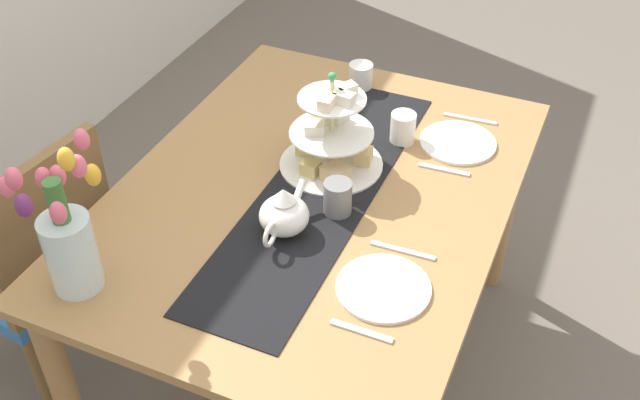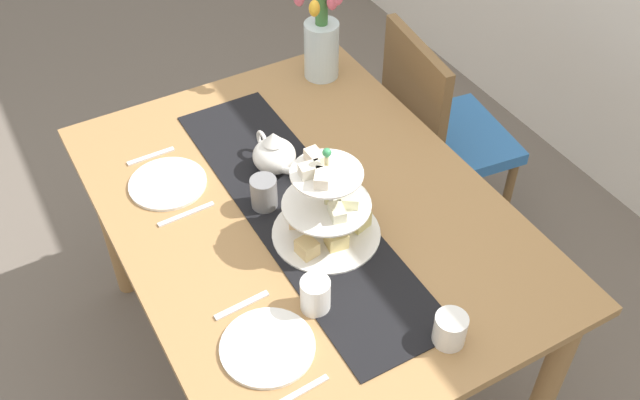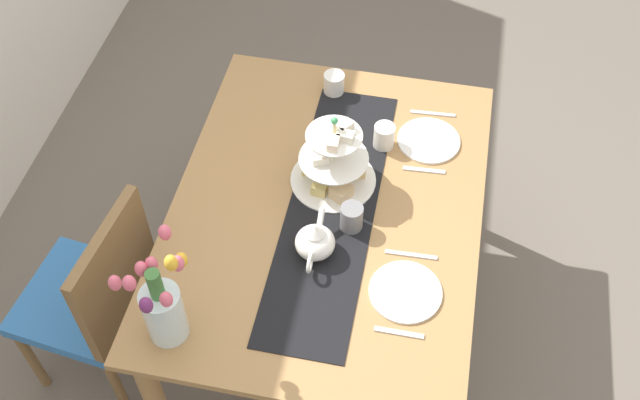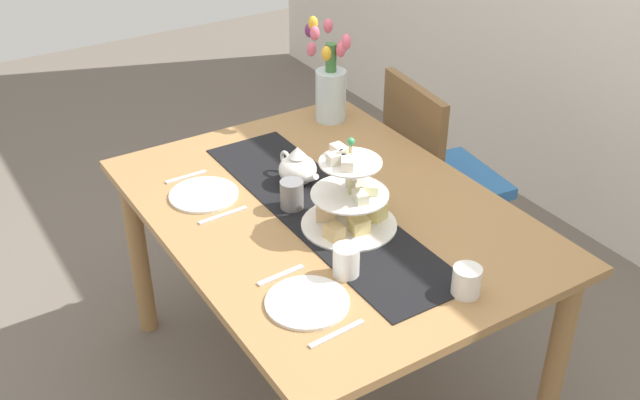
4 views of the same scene
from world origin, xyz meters
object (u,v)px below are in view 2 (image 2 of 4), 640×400
Objects in this scene: tiered_cake_stand at (326,211)px; knife_left at (186,214)px; fork_left at (151,156)px; mug_white_text at (315,295)px; teapot at (274,154)px; chair_left at (437,131)px; dinner_plate_right at (267,347)px; knife_right at (296,394)px; fork_right at (242,305)px; dining_table at (306,233)px; tulip_vase at (321,37)px; cream_jug at (450,329)px; dinner_plate_left at (168,183)px; mug_grey at (264,193)px.

tiered_cake_stand is 1.79× the size of knife_left.
fork_left is at bearing -150.84° from tiered_cake_stand.
fork_left is at bearing -168.03° from mug_white_text.
teapot reaches higher than fork_left.
chair_left is 0.95m from tiered_cake_stand.
dinner_plate_right is 0.17m from mug_white_text.
knife_right is (0.66, 0.00, 0.00)m from knife_left.
tiered_cake_stand is at bearing 29.16° from fork_left.
dinner_plate_right reaches higher than fork_left.
fork_right is at bearing 180.00° from dinner_plate_right.
fork_left is (-0.24, -0.31, -0.06)m from teapot.
dining_table is 0.72m from tulip_vase.
dinner_plate_right is 0.15m from knife_right.
tulip_vase reaches higher than fork_right.
tulip_vase is at bearing 165.80° from cream_jug.
dinner_plate_right is at bearing 0.00° from dinner_plate_left.
fork_left is at bearing -158.68° from cream_jug.
tulip_vase is at bearing 149.77° from mug_white_text.
knife_right is (0.40, -0.31, -0.09)m from tiered_cake_stand.
cream_jug is at bearing 28.80° from knife_left.
dinner_plate_left reaches higher than dining_table.
tiered_cake_stand is at bearing -169.53° from cream_jug.
cream_jug is 0.34m from mug_white_text.
chair_left is at bearing 93.42° from dinner_plate_left.
mug_grey is at bearing -71.47° from chair_left.
dining_table is 1.55× the size of chair_left.
cream_jug is 0.44m from dinner_plate_right.
fork_right is (0.42, -0.31, -0.06)m from teapot.
teapot reaches higher than mug_white_text.
knife_right is at bearing -39.08° from mug_white_text.
dinner_plate_left reaches higher than knife_left.
tulip_vase reaches higher than mug_grey.
cream_jug is 0.89× the size of mug_grey.
chair_left is 2.99× the size of tiered_cake_stand.
knife_left is at bearing -151.20° from cream_jug.
chair_left is 5.35× the size of knife_left.
knife_left is (0.14, 0.00, -0.00)m from dinner_plate_left.
teapot is 0.65m from dinner_plate_right.
tiered_cake_stand is at bearing 27.60° from mug_grey.
dining_table is at bearing -171.74° from cream_jug.
dining_table is 0.40m from fork_right.
dinner_plate_right is at bearing 0.00° from knife_left.
knife_right is (0.87, -1.06, 0.26)m from chair_left.
tiered_cake_stand is at bearing -0.16° from dining_table.
knife_right is (0.52, -0.31, 0.11)m from dining_table.
mug_white_text is at bearing 59.84° from fork_right.
knife_left is 0.49m from mug_white_text.
dining_table is 16.64× the size of cream_jug.
fork_left is 1.58× the size of mug_white_text.
chair_left is 1.17m from cream_jug.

